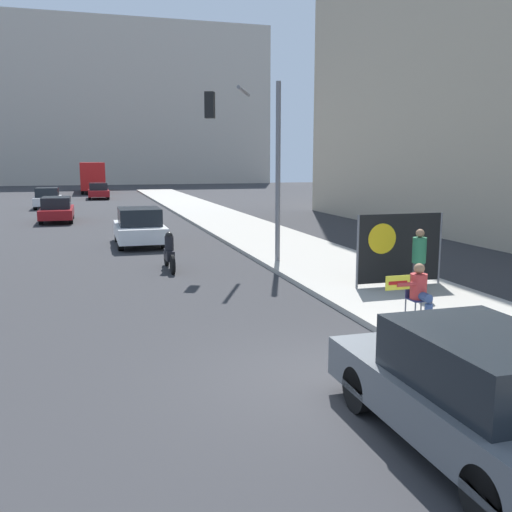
{
  "coord_description": "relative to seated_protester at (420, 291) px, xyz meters",
  "views": [
    {
      "loc": [
        -3.55,
        -7.84,
        3.43
      ],
      "look_at": [
        0.11,
        4.63,
        1.26
      ],
      "focal_mm": 40.0,
      "sensor_mm": 36.0,
      "label": 1
    }
  ],
  "objects": [
    {
      "name": "car_on_road_far_lane",
      "position": [
        -5.49,
        44.36,
        -0.07
      ],
      "size": [
        1.84,
        4.27,
        1.47
      ],
      "color": "maroon",
      "rests_on": "ground_plane"
    },
    {
      "name": "traffic_light_pole",
      "position": [
        -1.16,
        8.26,
        3.2
      ],
      "size": [
        2.33,
        2.1,
        5.81
      ],
      "color": "slate",
      "rests_on": "sidewalk_curb"
    },
    {
      "name": "parked_car_curbside",
      "position": [
        -2.12,
        -4.59,
        -0.06
      ],
      "size": [
        1.84,
        4.32,
        1.49
      ],
      "color": "#565B60",
      "rests_on": "ground_plane"
    },
    {
      "name": "sidewalk_curb",
      "position": [
        1.06,
        12.91,
        -0.74
      ],
      "size": [
        4.06,
        90.0,
        0.14
      ],
      "primitive_type": "cube",
      "color": "#A8A399",
      "rests_on": "ground_plane"
    },
    {
      "name": "seated_protester",
      "position": [
        0.0,
        0.0,
        0.0
      ],
      "size": [
        1.0,
        0.77,
        1.23
      ],
      "rotation": [
        0.0,
        0.0,
        -0.43
      ],
      "color": "#474C56",
      "rests_on": "sidewalk_curb"
    },
    {
      "name": "car_on_road_distant",
      "position": [
        -9.28,
        34.55,
        -0.06
      ],
      "size": [
        1.79,
        4.25,
        1.51
      ],
      "color": "white",
      "rests_on": "ground_plane"
    },
    {
      "name": "protest_banner",
      "position": [
        1.44,
        3.3,
        0.35
      ],
      "size": [
        2.51,
        0.06,
        1.92
      ],
      "color": "slate",
      "rests_on": "sidewalk_curb"
    },
    {
      "name": "city_bus_on_road",
      "position": [
        -5.88,
        56.03,
        1.08
      ],
      "size": [
        2.48,
        11.21,
        3.28
      ],
      "color": "red",
      "rests_on": "ground_plane"
    },
    {
      "name": "motorcycle_on_road",
      "position": [
        -4.01,
        7.96,
        -0.27
      ],
      "size": [
        0.28,
        2.04,
        1.23
      ],
      "color": "black",
      "rests_on": "ground_plane"
    },
    {
      "name": "building_backdrop_far",
      "position": [
        -4.85,
        82.08,
        11.0
      ],
      "size": [
        52.0,
        12.0,
        23.61
      ],
      "color": "#BCB2A3",
      "rests_on": "ground_plane"
    },
    {
      "name": "ground_plane",
      "position": [
        -2.85,
        -2.09,
        -0.81
      ],
      "size": [
        160.0,
        160.0,
        0.0
      ],
      "primitive_type": "plane",
      "color": "#303033"
    },
    {
      "name": "jogger_on_sidewalk",
      "position": [
        1.39,
        2.25,
        0.17
      ],
      "size": [
        0.34,
        0.34,
        1.64
      ],
      "rotation": [
        0.0,
        0.0,
        3.69
      ],
      "color": "#424247",
      "rests_on": "sidewalk_curb"
    },
    {
      "name": "car_on_road_midblock",
      "position": [
        -8.17,
        24.5,
        -0.1
      ],
      "size": [
        1.78,
        4.75,
        1.41
      ],
      "color": "maroon",
      "rests_on": "ground_plane"
    },
    {
      "name": "car_on_road_nearest",
      "position": [
        -4.44,
        13.73,
        -0.05
      ],
      "size": [
        1.9,
        4.12,
        1.54
      ],
      "color": "white",
      "rests_on": "ground_plane"
    }
  ]
}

